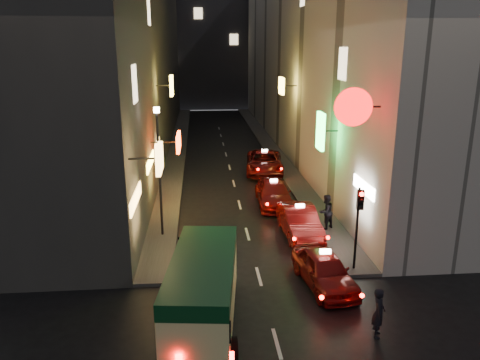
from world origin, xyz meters
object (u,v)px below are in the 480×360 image
object	(u,v)px
taxi_near	(324,267)
traffic_light	(359,212)
minibus	(203,284)
lamp_post	(159,164)
pedestrian_crossing	(379,310)

from	to	relation	value
taxi_near	traffic_light	world-z (taller)	traffic_light
minibus	lamp_post	xyz separation A→B (m)	(-1.92, 7.80, 2.17)
taxi_near	pedestrian_crossing	distance (m)	3.50
traffic_light	pedestrian_crossing	bearing A→B (deg)	-99.18
minibus	lamp_post	distance (m)	8.32
traffic_light	lamp_post	bearing A→B (deg)	151.09
pedestrian_crossing	traffic_light	size ratio (longest dim) A/B	0.54
taxi_near	lamp_post	distance (m)	9.09
pedestrian_crossing	traffic_light	bearing A→B (deg)	11.05
taxi_near	lamp_post	world-z (taller)	lamp_post
minibus	lamp_post	size ratio (longest dim) A/B	0.95
taxi_near	traffic_light	xyz separation A→B (m)	(1.57, 0.95, 1.89)
pedestrian_crossing	lamp_post	size ratio (longest dim) A/B	0.31
minibus	pedestrian_crossing	world-z (taller)	minibus
pedestrian_crossing	lamp_post	world-z (taller)	lamp_post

